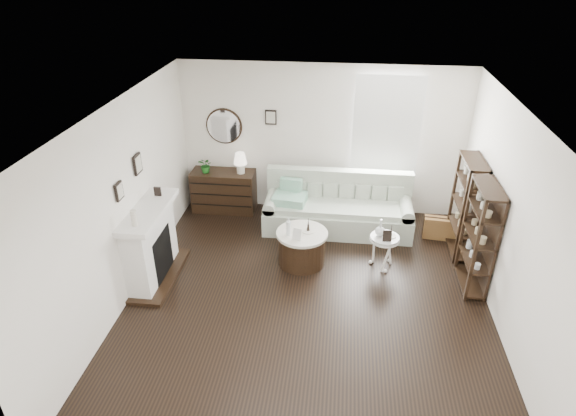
# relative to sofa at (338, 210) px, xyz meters

# --- Properties ---
(room) EXTENTS (5.50, 5.50, 5.50)m
(room) POSITION_rel_sofa_xyz_m (0.38, 0.62, 1.27)
(room) COLOR black
(room) RESTS_ON ground
(fireplace) EXTENTS (0.50, 1.40, 1.84)m
(fireplace) POSITION_rel_sofa_xyz_m (-2.67, -1.78, 0.21)
(fireplace) COLOR white
(fireplace) RESTS_ON ground
(shelf_unit_far) EXTENTS (0.30, 0.80, 1.60)m
(shelf_unit_far) POSITION_rel_sofa_xyz_m (1.98, -0.53, 0.48)
(shelf_unit_far) COLOR black
(shelf_unit_far) RESTS_ON ground
(shelf_unit_near) EXTENTS (0.30, 0.80, 1.60)m
(shelf_unit_near) POSITION_rel_sofa_xyz_m (1.98, -1.43, 0.48)
(shelf_unit_near) COLOR black
(shelf_unit_near) RESTS_ON ground
(sofa) EXTENTS (2.53, 0.87, 0.98)m
(sofa) POSITION_rel_sofa_xyz_m (0.00, 0.00, 0.00)
(sofa) COLOR #9DA896
(sofa) RESTS_ON ground
(quilt) EXTENTS (0.60, 0.51, 0.14)m
(quilt) POSITION_rel_sofa_xyz_m (-0.83, -0.13, 0.25)
(quilt) COLOR #227C55
(quilt) RESTS_ON sofa
(suitcase) EXTENTS (0.58, 0.25, 0.38)m
(suitcase) POSITION_rel_sofa_xyz_m (1.75, -0.17, -0.14)
(suitcase) COLOR brown
(suitcase) RESTS_ON ground
(dresser) EXTENTS (1.15, 0.50, 0.77)m
(dresser) POSITION_rel_sofa_xyz_m (-2.11, 0.39, 0.06)
(dresser) COLOR black
(dresser) RESTS_ON ground
(table_lamp) EXTENTS (0.31, 0.31, 0.39)m
(table_lamp) POSITION_rel_sofa_xyz_m (-1.78, 0.39, 0.64)
(table_lamp) COLOR white
(table_lamp) RESTS_ON dresser
(potted_plant) EXTENTS (0.32, 0.30, 0.28)m
(potted_plant) POSITION_rel_sofa_xyz_m (-2.40, 0.34, 0.58)
(potted_plant) COLOR #1A5C1A
(potted_plant) RESTS_ON dresser
(drum_table) EXTENTS (0.79, 0.79, 0.55)m
(drum_table) POSITION_rel_sofa_xyz_m (-0.52, -1.16, -0.05)
(drum_table) COLOR black
(drum_table) RESTS_ON ground
(pedestal_table) EXTENTS (0.45, 0.45, 0.54)m
(pedestal_table) POSITION_rel_sofa_xyz_m (0.73, -1.12, 0.17)
(pedestal_table) COLOR silver
(pedestal_table) RESTS_ON ground
(eiffel_drum) EXTENTS (0.15, 0.15, 0.20)m
(eiffel_drum) POSITION_rel_sofa_xyz_m (-0.43, -1.11, 0.32)
(eiffel_drum) COLOR black
(eiffel_drum) RESTS_ON drum_table
(bottle_drum) EXTENTS (0.07, 0.07, 0.29)m
(bottle_drum) POSITION_rel_sofa_xyz_m (-0.72, -1.25, 0.37)
(bottle_drum) COLOR silver
(bottle_drum) RESTS_ON drum_table
(card_frame_drum) EXTENTS (0.14, 0.09, 0.18)m
(card_frame_drum) POSITION_rel_sofa_xyz_m (-0.57, -1.36, 0.31)
(card_frame_drum) COLOR silver
(card_frame_drum) RESTS_ON drum_table
(eiffel_ped) EXTENTS (0.10, 0.10, 0.16)m
(eiffel_ped) POSITION_rel_sofa_xyz_m (0.82, -1.09, 0.29)
(eiffel_ped) COLOR black
(eiffel_ped) RESTS_ON pedestal_table
(flask_ped) EXTENTS (0.15, 0.15, 0.28)m
(flask_ped) POSITION_rel_sofa_xyz_m (0.65, -1.10, 0.35)
(flask_ped) COLOR silver
(flask_ped) RESTS_ON pedestal_table
(card_frame_ped) EXTENTS (0.13, 0.06, 0.17)m
(card_frame_ped) POSITION_rel_sofa_xyz_m (0.75, -1.24, 0.30)
(card_frame_ped) COLOR black
(card_frame_ped) RESTS_ON pedestal_table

